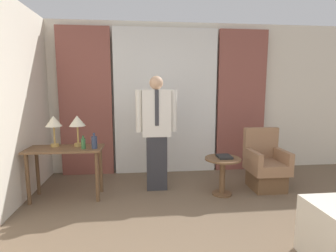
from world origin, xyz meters
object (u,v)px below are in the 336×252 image
object	(u,v)px
armchair	(265,167)
side_table	(222,170)
table_lamp_left	(54,123)
desk	(65,157)
bottle_by_lamp	(83,143)
person	(157,129)
bottle_near_edge	(94,142)
table_lamp_right	(77,123)
book	(224,157)

from	to	relation	value
armchair	side_table	bearing A→B (deg)	-166.32
table_lamp_left	side_table	distance (m)	2.49
desk	bottle_by_lamp	world-z (taller)	bottle_by_lamp
table_lamp_left	person	distance (m)	1.45
bottle_near_edge	table_lamp_left	bearing A→B (deg)	162.71
armchair	side_table	world-z (taller)	armchair
table_lamp_right	armchair	distance (m)	2.89
bottle_near_edge	armchair	size ratio (longest dim) A/B	0.23
bottle_by_lamp	armchair	distance (m)	2.73
table_lamp_right	book	bearing A→B (deg)	-5.50
bottle_by_lamp	armchair	bearing A→B (deg)	3.08
table_lamp_left	person	bearing A→B (deg)	3.68
person	armchair	bearing A→B (deg)	-4.57
table_lamp_left	table_lamp_right	distance (m)	0.32
desk	table_lamp_left	xyz separation A→B (m)	(-0.16, 0.10, 0.47)
table_lamp_right	side_table	bearing A→B (deg)	-6.13
person	bottle_by_lamp	bearing A→B (deg)	-164.66
person	book	size ratio (longest dim) A/B	7.24
side_table	desk	bearing A→B (deg)	176.83
table_lamp_right	book	distance (m)	2.15
side_table	book	bearing A→B (deg)	39.46
desk	table_lamp_right	distance (m)	0.51
desk	bottle_by_lamp	xyz separation A→B (m)	(0.27, -0.09, 0.21)
person	armchair	xyz separation A→B (m)	(1.67, -0.13, -0.60)
person	book	world-z (taller)	person
bottle_by_lamp	person	xyz separation A→B (m)	(1.02, 0.28, 0.14)
table_lamp_left	book	world-z (taller)	table_lamp_left
armchair	book	distance (m)	0.77
desk	book	world-z (taller)	desk
table_lamp_right	person	world-z (taller)	person
armchair	side_table	xyz separation A→B (m)	(-0.74, -0.18, 0.03)
desk	book	distance (m)	2.25
table_lamp_left	armchair	xyz separation A→B (m)	(3.12, -0.04, -0.72)
desk	bottle_near_edge	xyz separation A→B (m)	(0.42, -0.08, 0.22)
person	side_table	xyz separation A→B (m)	(0.93, -0.31, -0.57)
table_lamp_left	table_lamp_right	bearing A→B (deg)	0.00
armchair	side_table	size ratio (longest dim) A/B	1.68
person	bottle_near_edge	bearing A→B (deg)	-162.63
armchair	book	bearing A→B (deg)	-167.42
table_lamp_left	bottle_by_lamp	bearing A→B (deg)	-23.28
desk	bottle_near_edge	distance (m)	0.48
bottle_by_lamp	desk	bearing A→B (deg)	162.07
desk	person	size ratio (longest dim) A/B	0.59
bottle_near_edge	book	distance (m)	1.85
table_lamp_right	bottle_near_edge	size ratio (longest dim) A/B	2.02
bottle_by_lamp	side_table	world-z (taller)	bottle_by_lamp
bottle_near_edge	side_table	xyz separation A→B (m)	(1.80, -0.04, -0.44)
table_lamp_left	person	size ratio (longest dim) A/B	0.25
table_lamp_right	book	xyz separation A→B (m)	(2.08, -0.20, -0.50)
bottle_near_edge	person	bearing A→B (deg)	17.37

